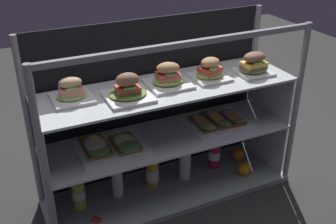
{
  "coord_description": "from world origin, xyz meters",
  "views": [
    {
      "loc": [
        -0.78,
        -1.65,
        1.44
      ],
      "look_at": [
        0.0,
        0.0,
        0.49
      ],
      "focal_mm": 43.97,
      "sensor_mm": 36.0,
      "label": 1
    }
  ],
  "objects_px": {
    "juice_bottle_back_center": "(117,182)",
    "kitchen_scissors": "(94,222)",
    "plated_roll_sandwich_near_right_corner": "(128,90)",
    "orange_fruit_beside_bottles": "(239,154)",
    "juice_bottle_front_right_end": "(79,193)",
    "juice_bottle_back_right": "(185,162)",
    "plated_roll_sandwich_right_of_center": "(254,65)",
    "juice_bottle_near_post": "(152,171)",
    "orange_fruit_near_left_post": "(244,168)",
    "plated_roll_sandwich_far_left": "(210,71)",
    "juice_bottle_front_second": "(214,153)",
    "open_sandwich_tray_mid_left": "(217,121)",
    "plated_roll_sandwich_near_left_corner": "(71,92)",
    "open_sandwich_tray_right_of_center": "(111,146)",
    "plated_roll_sandwich_center": "(168,78)"
  },
  "relations": [
    {
      "from": "juice_bottle_back_center",
      "to": "kitchen_scissors",
      "type": "distance_m",
      "value": 0.25
    },
    {
      "from": "plated_roll_sandwich_near_right_corner",
      "to": "orange_fruit_beside_bottles",
      "type": "relative_size",
      "value": 2.94
    },
    {
      "from": "juice_bottle_front_right_end",
      "to": "juice_bottle_back_right",
      "type": "height_order",
      "value": "juice_bottle_back_right"
    },
    {
      "from": "plated_roll_sandwich_right_of_center",
      "to": "juice_bottle_back_center",
      "type": "height_order",
      "value": "plated_roll_sandwich_right_of_center"
    },
    {
      "from": "juice_bottle_near_post",
      "to": "orange_fruit_beside_bottles",
      "type": "relative_size",
      "value": 3.37
    },
    {
      "from": "juice_bottle_near_post",
      "to": "orange_fruit_near_left_post",
      "type": "height_order",
      "value": "juice_bottle_near_post"
    },
    {
      "from": "plated_roll_sandwich_far_left",
      "to": "juice_bottle_front_right_end",
      "type": "bearing_deg",
      "value": 176.68
    },
    {
      "from": "juice_bottle_front_second",
      "to": "orange_fruit_beside_bottles",
      "type": "distance_m",
      "value": 0.18
    },
    {
      "from": "juice_bottle_front_second",
      "to": "orange_fruit_near_left_post",
      "type": "bearing_deg",
      "value": -50.0
    },
    {
      "from": "juice_bottle_back_center",
      "to": "juice_bottle_back_right",
      "type": "bearing_deg",
      "value": -1.44
    },
    {
      "from": "open_sandwich_tray_mid_left",
      "to": "juice_bottle_front_second",
      "type": "height_order",
      "value": "open_sandwich_tray_mid_left"
    },
    {
      "from": "plated_roll_sandwich_right_of_center",
      "to": "orange_fruit_beside_bottles",
      "type": "height_order",
      "value": "plated_roll_sandwich_right_of_center"
    },
    {
      "from": "plated_roll_sandwich_near_left_corner",
      "to": "orange_fruit_beside_bottles",
      "type": "relative_size",
      "value": 2.54
    },
    {
      "from": "plated_roll_sandwich_far_left",
      "to": "juice_bottle_back_center",
      "type": "height_order",
      "value": "plated_roll_sandwich_far_left"
    },
    {
      "from": "open_sandwich_tray_mid_left",
      "to": "juice_bottle_back_right",
      "type": "xyz_separation_m",
      "value": [
        -0.17,
        0.04,
        -0.24
      ]
    },
    {
      "from": "plated_roll_sandwich_near_left_corner",
      "to": "plated_roll_sandwich_right_of_center",
      "type": "bearing_deg",
      "value": -5.32
    },
    {
      "from": "plated_roll_sandwich_right_of_center",
      "to": "open_sandwich_tray_right_of_center",
      "type": "distance_m",
      "value": 0.84
    },
    {
      "from": "plated_roll_sandwich_near_right_corner",
      "to": "orange_fruit_near_left_post",
      "type": "distance_m",
      "value": 0.9
    },
    {
      "from": "open_sandwich_tray_right_of_center",
      "to": "kitchen_scissors",
      "type": "bearing_deg",
      "value": -144.44
    },
    {
      "from": "plated_roll_sandwich_far_left",
      "to": "plated_roll_sandwich_center",
      "type": "bearing_deg",
      "value": 176.76
    },
    {
      "from": "plated_roll_sandwich_near_left_corner",
      "to": "plated_roll_sandwich_near_right_corner",
      "type": "xyz_separation_m",
      "value": [
        0.24,
        -0.09,
        0.0
      ]
    },
    {
      "from": "plated_roll_sandwich_far_left",
      "to": "juice_bottle_front_second",
      "type": "bearing_deg",
      "value": 31.78
    },
    {
      "from": "open_sandwich_tray_right_of_center",
      "to": "plated_roll_sandwich_right_of_center",
      "type": "bearing_deg",
      "value": -3.01
    },
    {
      "from": "plated_roll_sandwich_near_left_corner",
      "to": "orange_fruit_beside_bottles",
      "type": "xyz_separation_m",
      "value": [
        0.96,
        0.01,
        -0.61
      ]
    },
    {
      "from": "juice_bottle_near_post",
      "to": "orange_fruit_near_left_post",
      "type": "distance_m",
      "value": 0.53
    },
    {
      "from": "plated_roll_sandwich_far_left",
      "to": "juice_bottle_near_post",
      "type": "height_order",
      "value": "plated_roll_sandwich_far_left"
    },
    {
      "from": "plated_roll_sandwich_far_left",
      "to": "juice_bottle_back_center",
      "type": "bearing_deg",
      "value": 174.49
    },
    {
      "from": "open_sandwich_tray_right_of_center",
      "to": "juice_bottle_back_center",
      "type": "height_order",
      "value": "open_sandwich_tray_right_of_center"
    },
    {
      "from": "open_sandwich_tray_right_of_center",
      "to": "juice_bottle_back_center",
      "type": "xyz_separation_m",
      "value": [
        0.03,
        0.05,
        -0.26
      ]
    },
    {
      "from": "juice_bottle_near_post",
      "to": "juice_bottle_back_right",
      "type": "distance_m",
      "value": 0.19
    },
    {
      "from": "plated_roll_sandwich_near_right_corner",
      "to": "plated_roll_sandwich_right_of_center",
      "type": "bearing_deg",
      "value": 0.37
    },
    {
      "from": "plated_roll_sandwich_far_left",
      "to": "orange_fruit_near_left_post",
      "type": "height_order",
      "value": "plated_roll_sandwich_far_left"
    },
    {
      "from": "orange_fruit_near_left_post",
      "to": "juice_bottle_back_right",
      "type": "bearing_deg",
      "value": 159.5
    },
    {
      "from": "plated_roll_sandwich_right_of_center",
      "to": "plated_roll_sandwich_near_left_corner",
      "type": "bearing_deg",
      "value": 174.68
    },
    {
      "from": "juice_bottle_back_center",
      "to": "juice_bottle_front_right_end",
      "type": "bearing_deg",
      "value": -178.04
    },
    {
      "from": "plated_roll_sandwich_right_of_center",
      "to": "juice_bottle_front_right_end",
      "type": "distance_m",
      "value": 1.11
    },
    {
      "from": "juice_bottle_back_center",
      "to": "orange_fruit_near_left_post",
      "type": "height_order",
      "value": "juice_bottle_back_center"
    },
    {
      "from": "juice_bottle_front_right_end",
      "to": "juice_bottle_front_second",
      "type": "relative_size",
      "value": 0.91
    },
    {
      "from": "plated_roll_sandwich_near_right_corner",
      "to": "juice_bottle_back_center",
      "type": "relative_size",
      "value": 0.95
    },
    {
      "from": "plated_roll_sandwich_near_right_corner",
      "to": "juice_bottle_front_second",
      "type": "xyz_separation_m",
      "value": [
        0.55,
        0.1,
        -0.55
      ]
    },
    {
      "from": "plated_roll_sandwich_near_left_corner",
      "to": "juice_bottle_back_right",
      "type": "relative_size",
      "value": 0.75
    },
    {
      "from": "plated_roll_sandwich_center",
      "to": "orange_fruit_beside_bottles",
      "type": "xyz_separation_m",
      "value": [
        0.5,
        0.05,
        -0.61
      ]
    },
    {
      "from": "plated_roll_sandwich_near_right_corner",
      "to": "juice_bottle_back_right",
      "type": "relative_size",
      "value": 0.86
    },
    {
      "from": "juice_bottle_back_right",
      "to": "juice_bottle_front_second",
      "type": "height_order",
      "value": "juice_bottle_back_right"
    },
    {
      "from": "plated_roll_sandwich_right_of_center",
      "to": "orange_fruit_near_left_post",
      "type": "distance_m",
      "value": 0.61
    },
    {
      "from": "juice_bottle_back_center",
      "to": "orange_fruit_beside_bottles",
      "type": "height_order",
      "value": "juice_bottle_back_center"
    },
    {
      "from": "juice_bottle_front_right_end",
      "to": "juice_bottle_back_center",
      "type": "xyz_separation_m",
      "value": [
        0.21,
        0.01,
        -0.0
      ]
    },
    {
      "from": "open_sandwich_tray_mid_left",
      "to": "juice_bottle_back_center",
      "type": "bearing_deg",
      "value": 175.13
    },
    {
      "from": "juice_bottle_back_right",
      "to": "orange_fruit_beside_bottles",
      "type": "height_order",
      "value": "juice_bottle_back_right"
    },
    {
      "from": "open_sandwich_tray_right_of_center",
      "to": "orange_fruit_beside_bottles",
      "type": "xyz_separation_m",
      "value": [
        0.81,
        0.06,
        -0.31
      ]
    }
  ]
}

